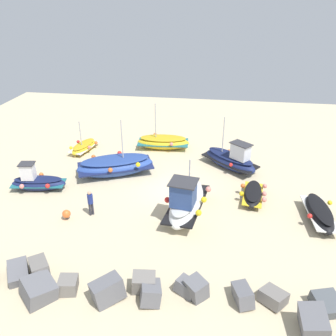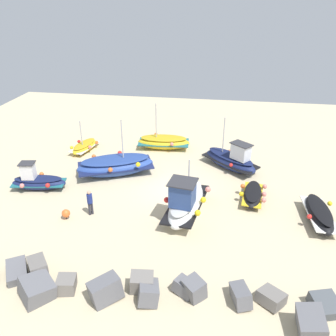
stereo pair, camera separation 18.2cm
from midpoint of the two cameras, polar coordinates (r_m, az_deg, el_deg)
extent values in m
plane|color=beige|center=(22.97, 0.43, -3.78)|extent=(44.75, 44.75, 0.00)
ellipsoid|color=#2D4C9E|center=(25.03, -8.84, 0.26)|extent=(5.83, 4.09, 1.32)
cube|color=navy|center=(25.01, -8.85, 0.39)|extent=(5.65, 4.05, 0.17)
ellipsoid|color=navy|center=(24.80, -8.92, 1.35)|extent=(5.12, 3.57, 0.26)
cylinder|color=#B7B7BC|center=(24.26, -7.79, 4.72)|extent=(0.08, 0.08, 2.81)
sphere|color=yellow|center=(23.94, -5.19, 0.56)|extent=(0.32, 0.32, 0.32)
sphere|color=red|center=(25.91, -8.19, 2.45)|extent=(0.32, 0.32, 0.32)
sphere|color=orange|center=(23.81, -9.68, -0.33)|extent=(0.32, 0.32, 0.32)
sphere|color=orange|center=(25.83, -12.36, 1.82)|extent=(0.32, 0.32, 0.32)
ellipsoid|color=gold|center=(29.03, -0.99, 4.18)|extent=(4.43, 1.99, 1.07)
cube|color=#1E6670|center=(29.01, -0.99, 4.27)|extent=(4.26, 2.00, 0.15)
ellipsoid|color=gold|center=(28.87, -0.99, 4.96)|extent=(3.90, 1.72, 0.22)
cylinder|color=#B7B7BC|center=(28.40, -2.25, 7.82)|extent=(0.08, 0.08, 2.87)
sphere|color=orange|center=(29.84, -2.28, 5.54)|extent=(0.29, 0.29, 0.29)
sphere|color=#EA7F75|center=(28.00, 0.38, 3.96)|extent=(0.29, 0.29, 0.29)
ellipsoid|color=navy|center=(26.10, 9.91, 1.10)|extent=(4.45, 4.13, 1.16)
cube|color=black|center=(26.07, 9.92, 1.20)|extent=(4.31, 4.01, 0.19)
ellipsoid|color=#151E45|center=(25.91, 9.98, 1.99)|extent=(3.88, 3.60, 0.26)
cube|color=silver|center=(25.15, 11.64, 2.67)|extent=(1.48, 1.44, 1.13)
cube|color=#333338|center=(24.92, 11.76, 3.92)|extent=(1.72, 1.67, 0.06)
cylinder|color=#B7B7BC|center=(25.80, 8.90, 5.43)|extent=(0.08, 0.08, 2.69)
sphere|color=orange|center=(27.01, 9.82, 2.78)|extent=(0.26, 0.26, 0.26)
sphere|color=red|center=(24.94, 10.11, 0.53)|extent=(0.26, 0.26, 0.26)
ellipsoid|color=black|center=(22.53, 13.57, -4.27)|extent=(1.53, 3.22, 0.72)
cube|color=gold|center=(22.52, 13.58, -4.20)|extent=(1.53, 3.10, 0.10)
ellipsoid|color=black|center=(22.39, 13.64, -3.65)|extent=(1.33, 2.83, 0.15)
sphere|color=#EA7F75|center=(23.18, 15.43, -2.88)|extent=(0.30, 0.30, 0.30)
sphere|color=orange|center=(22.77, 12.01, -2.88)|extent=(0.30, 0.30, 0.30)
sphere|color=#EA7F75|center=(22.46, 15.34, -4.11)|extent=(0.30, 0.30, 0.30)
sphere|color=yellow|center=(22.06, 11.80, -4.16)|extent=(0.30, 0.30, 0.30)
sphere|color=#EA7F75|center=(21.67, 15.29, -5.06)|extent=(0.30, 0.30, 0.30)
ellipsoid|color=black|center=(21.66, 23.37, -6.96)|extent=(1.51, 3.82, 0.99)
cube|color=white|center=(21.64, 23.39, -6.86)|extent=(1.49, 3.67, 0.17)
ellipsoid|color=black|center=(21.47, 23.55, -6.12)|extent=(1.28, 3.36, 0.23)
sphere|color=yellow|center=(22.24, 24.88, -5.21)|extent=(0.28, 0.28, 0.28)
sphere|color=red|center=(20.77, 22.07, -7.33)|extent=(0.28, 0.28, 0.28)
ellipsoid|color=white|center=(20.50, 2.88, -6.01)|extent=(2.50, 5.09, 1.28)
cube|color=black|center=(20.46, 2.88, -5.86)|extent=(2.48, 4.90, 0.19)
ellipsoid|color=beige|center=(20.23, 2.91, -4.81)|extent=(2.15, 4.47, 0.27)
cube|color=#2D4784|center=(19.06, 2.26, -4.20)|extent=(1.45, 1.39, 1.37)
cube|color=#333338|center=(18.70, 2.30, -2.33)|extent=(1.68, 1.61, 0.06)
cylinder|color=#B7B7BC|center=(19.99, 3.29, -1.37)|extent=(0.08, 0.08, 2.14)
sphere|color=#EA7F75|center=(21.23, 6.43, -3.50)|extent=(0.34, 0.34, 0.34)
sphere|color=#EA7F75|center=(21.03, 0.77, -3.55)|extent=(0.34, 0.34, 0.34)
sphere|color=yellow|center=(20.04, 5.65, -5.22)|extent=(0.34, 0.34, 0.34)
sphere|color=red|center=(19.88, -0.36, -5.28)|extent=(0.34, 0.34, 0.34)
sphere|color=yellow|center=(18.93, 4.77, -7.36)|extent=(0.34, 0.34, 0.34)
ellipsoid|color=navy|center=(24.54, -20.70, -2.46)|extent=(3.70, 1.71, 0.87)
cube|color=#1E6670|center=(24.52, -20.72, -2.37)|extent=(3.56, 1.69, 0.12)
ellipsoid|color=#151E45|center=(24.38, -20.83, -1.76)|extent=(3.25, 1.47, 0.18)
cube|color=white|center=(24.32, -22.25, -0.53)|extent=(0.91, 0.83, 1.04)
cube|color=#333338|center=(24.09, -22.48, 0.63)|extent=(1.06, 0.96, 0.06)
sphere|color=red|center=(23.59, -19.41, -2.80)|extent=(0.30, 0.30, 0.30)
sphere|color=orange|center=(24.96, -20.33, -1.02)|extent=(0.30, 0.30, 0.30)
sphere|color=#EA7F75|center=(24.19, -23.13, -2.80)|extent=(0.30, 0.30, 0.30)
ellipsoid|color=gold|center=(29.46, -13.83, 3.34)|extent=(1.77, 3.24, 0.68)
cube|color=white|center=(29.45, -13.84, 3.40)|extent=(1.78, 3.12, 0.08)
ellipsoid|color=gold|center=(29.35, -13.89, 3.82)|extent=(1.55, 2.85, 0.13)
cylinder|color=#B7B7BC|center=(28.76, -14.40, 5.55)|extent=(0.08, 0.08, 2.00)
sphere|color=yellow|center=(29.17, -15.85, 3.20)|extent=(0.27, 0.27, 0.27)
sphere|color=#EA7F75|center=(28.81, -13.00, 3.36)|extent=(0.27, 0.27, 0.27)
sphere|color=red|center=(29.92, -14.74, 4.19)|extent=(0.27, 0.27, 0.27)
sphere|color=orange|center=(29.64, -11.92, 4.12)|extent=(0.27, 0.27, 0.27)
cylinder|color=#2D2D38|center=(20.92, -12.95, -6.65)|extent=(0.14, 0.14, 0.80)
cylinder|color=#2D2D38|center=(20.97, -12.56, -6.51)|extent=(0.14, 0.14, 0.80)
cylinder|color=navy|center=(20.58, -12.95, -4.97)|extent=(0.32, 0.32, 0.58)
sphere|color=tan|center=(20.37, -13.06, -4.02)|extent=(0.22, 0.22, 0.22)
cube|color=#4C5156|center=(16.61, 24.39, -19.76)|extent=(1.35, 1.45, 0.71)
cube|color=slate|center=(15.38, 22.49, -22.55)|extent=(1.18, 1.37, 1.39)
cube|color=slate|center=(16.18, 16.58, -19.67)|extent=(1.39, 1.41, 0.72)
cube|color=slate|center=(15.81, 11.86, -19.78)|extent=(1.04, 1.34, 0.97)
cube|color=slate|center=(15.67, 4.34, -19.19)|extent=(1.19, 1.22, 1.03)
cube|color=slate|center=(15.92, 2.77, -18.99)|extent=(1.24, 1.04, 0.83)
cube|color=slate|center=(15.60, -3.28, -19.79)|extent=(1.14, 1.36, 1.05)
cube|color=slate|center=(15.95, -4.37, -18.30)|extent=(1.17, 0.99, 1.00)
cube|color=slate|center=(15.73, -10.27, -19.21)|extent=(1.63, 1.48, 1.20)
cube|color=slate|center=(16.55, -16.44, -17.99)|extent=(0.99, 0.99, 0.73)
cube|color=slate|center=(16.59, -20.81, -18.27)|extent=(1.90, 1.80, 1.17)
cube|color=slate|center=(17.51, -20.67, -15.37)|extent=(1.43, 1.55, 1.03)
cube|color=slate|center=(17.97, -23.69, -15.50)|extent=(1.49, 1.67, 0.74)
cylinder|color=#3F3F42|center=(21.09, -16.51, -7.94)|extent=(0.08, 0.08, 0.13)
sphere|color=orange|center=(20.92, -16.62, -7.25)|extent=(0.48, 0.48, 0.48)
camera|label=1|loc=(0.09, -90.22, -0.11)|focal=37.03mm
camera|label=2|loc=(0.09, 89.78, 0.11)|focal=37.03mm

